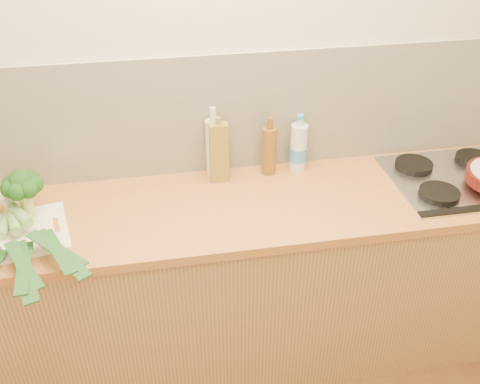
% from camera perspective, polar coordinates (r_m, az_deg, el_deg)
% --- Properties ---
extents(room_shell, '(3.50, 3.50, 3.50)m').
position_cam_1_polar(room_shell, '(2.34, -2.24, 8.22)').
color(room_shell, beige).
rests_on(room_shell, ground).
extents(counter, '(3.20, 0.62, 0.90)m').
position_cam_1_polar(counter, '(2.51, -0.91, -9.69)').
color(counter, '#B08149').
rests_on(counter, ground).
extents(gas_hob, '(0.58, 0.50, 0.04)m').
position_cam_1_polar(gas_hob, '(2.56, 22.19, 1.39)').
color(gas_hob, silver).
rests_on(gas_hob, counter).
extents(chopping_board, '(0.48, 0.40, 0.01)m').
position_cam_1_polar(chopping_board, '(2.22, -23.42, -4.38)').
color(chopping_board, white).
rests_on(chopping_board, counter).
extents(broccoli_right, '(0.16, 0.16, 0.21)m').
position_cam_1_polar(broccoli_right, '(2.22, -22.22, 0.62)').
color(broccoli_right, '#B6C975').
rests_on(broccoli_right, chopping_board).
extents(leek_front, '(0.11, 0.67, 0.04)m').
position_cam_1_polar(leek_front, '(2.18, -24.27, -4.36)').
color(leek_front, white).
rests_on(leek_front, chopping_board).
extents(leek_mid, '(0.22, 0.64, 0.04)m').
position_cam_1_polar(leek_mid, '(2.14, -22.71, -4.12)').
color(leek_mid, white).
rests_on(leek_mid, chopping_board).
extents(leek_back, '(0.41, 0.59, 0.04)m').
position_cam_1_polar(leek_back, '(2.14, -21.53, -3.15)').
color(leek_back, white).
rests_on(leek_back, chopping_board).
extents(oil_tin, '(0.08, 0.05, 0.31)m').
position_cam_1_polar(oil_tin, '(2.31, -2.26, 4.25)').
color(oil_tin, olive).
rests_on(oil_tin, counter).
extents(glass_bottle, '(0.07, 0.07, 0.33)m').
position_cam_1_polar(glass_bottle, '(2.35, -2.80, 4.76)').
color(glass_bottle, silver).
rests_on(glass_bottle, counter).
extents(amber_bottle, '(0.06, 0.06, 0.27)m').
position_cam_1_polar(amber_bottle, '(2.38, 3.12, 4.49)').
color(amber_bottle, brown).
rests_on(amber_bottle, counter).
extents(water_bottle, '(0.08, 0.08, 0.25)m').
position_cam_1_polar(water_bottle, '(2.43, 6.25, 4.64)').
color(water_bottle, silver).
rests_on(water_bottle, counter).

